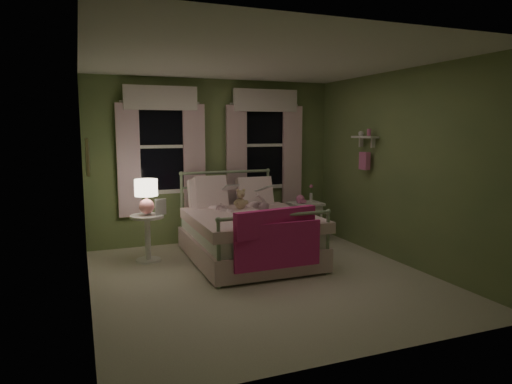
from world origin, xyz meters
name	(u,v)px	position (x,y,z in m)	size (l,w,h in m)	color
room_shell	(264,173)	(0.00, 0.00, 1.30)	(4.20, 4.20, 4.20)	silver
bed	(247,233)	(0.09, 0.85, 0.38)	(1.58, 2.04, 1.18)	white
pink_throw	(277,232)	(0.10, -0.17, 0.61)	(1.10, 0.29, 0.71)	#DC2B7F
child_left	(219,189)	(-0.18, 1.28, 0.96)	(0.28, 0.19, 0.78)	#F7D1DD
child_right	(255,188)	(0.38, 1.28, 0.95)	(0.37, 0.29, 0.77)	#F7D1DD
book_left	(224,191)	(-0.18, 1.03, 0.96)	(0.20, 0.27, 0.03)	beige
book_right	(261,192)	(0.38, 1.03, 0.92)	(0.20, 0.27, 0.02)	beige
teddy_bear	(241,201)	(0.10, 1.12, 0.79)	(0.22, 0.18, 0.30)	tan
nightstand_left	(148,232)	(-1.21, 1.26, 0.42)	(0.46, 0.46, 0.65)	white
table_lamp	(146,193)	(-1.21, 1.26, 0.95)	(0.31, 0.31, 0.48)	pink
book_nightstand	(155,215)	(-1.11, 1.18, 0.66)	(0.16, 0.22, 0.02)	beige
nightstand_right	(306,209)	(1.32, 1.43, 0.55)	(0.50, 0.40, 0.64)	white
pink_toy	(300,199)	(1.22, 1.42, 0.71)	(0.14, 0.19, 0.14)	pink
bud_vase	(311,193)	(1.44, 1.48, 0.79)	(0.06, 0.06, 0.28)	white
window_left	(162,142)	(-0.85, 2.03, 1.62)	(1.34, 0.13, 1.96)	black
window_right	(265,141)	(0.85, 2.03, 1.62)	(1.34, 0.13, 1.96)	black
wall_shelf	(365,149)	(1.90, 0.70, 1.52)	(0.15, 0.50, 0.60)	white
framed_picture	(87,157)	(-1.95, 0.60, 1.50)	(0.03, 0.32, 0.42)	beige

